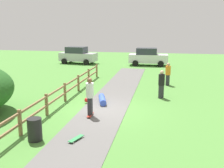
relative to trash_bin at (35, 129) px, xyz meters
The scene contains 11 objects.
ground_plane 4.58m from the trash_bin, 66.76° to the left, with size 60.00×60.00×0.00m, color #4C8438.
asphalt_path 4.58m from the trash_bin, 66.76° to the left, with size 2.40×28.00×0.02m, color #605E5B.
wooden_fence 4.27m from the trash_bin, 100.81° to the left, with size 0.12×18.12×1.10m.
trash_bin is the anchor object (origin of this frame).
skater_riding 3.48m from the trash_bin, 66.50° to the left, with size 0.40×0.81×1.92m.
skater_fallen 5.68m from the trash_bin, 76.17° to the left, with size 1.39×1.60×0.36m.
skateboard_loose 1.64m from the trash_bin, 10.03° to the left, with size 0.45×0.82×0.08m.
bystander_black 8.68m from the trash_bin, 56.93° to the left, with size 0.52×0.52×1.73m.
bystander_orange 12.14m from the trash_bin, 64.85° to the left, with size 0.48×0.48×1.68m.
parked_car_silver 21.34m from the trash_bin, 103.32° to the left, with size 4.38×2.39×1.92m.
parked_car_white 20.99m from the trash_bin, 81.51° to the left, with size 4.24×2.09×1.92m.
Camera 1 is at (3.00, -13.36, 4.43)m, focal length 43.65 mm.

